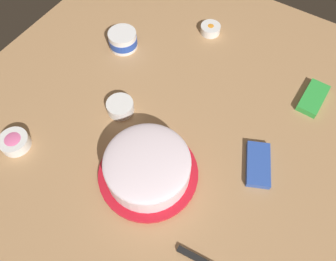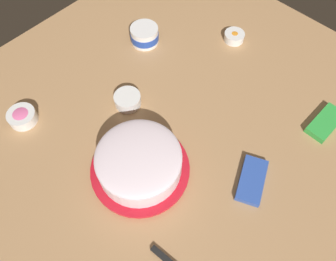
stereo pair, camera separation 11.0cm
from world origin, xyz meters
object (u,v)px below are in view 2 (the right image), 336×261
frosting_tub (145,35)px  sprinkle_bowl_pink (22,116)px  frosted_cake (139,163)px  sprinkle_bowl_green (128,100)px  candy_box_lower (252,180)px  candy_box_upper (326,123)px  sprinkle_bowl_orange (234,36)px

frosting_tub → sprinkle_bowl_pink: 0.56m
frosted_cake → sprinkle_bowl_green: size_ratio=3.32×
sprinkle_bowl_pink → frosting_tub: bearing=176.4°
frosted_cake → candy_box_lower: 0.36m
frosting_tub → sprinkle_bowl_pink: bearing=-3.6°
sprinkle_bowl_green → candy_box_upper: size_ratio=0.63×
frosting_tub → candy_box_lower: frosting_tub is taller
sprinkle_bowl_pink → candy_box_lower: bearing=116.7°
sprinkle_bowl_pink → candy_box_upper: bearing=132.4°
frosted_cake → sprinkle_bowl_green: frosted_cake is taller
frosted_cake → candy_box_upper: size_ratio=2.09×
candy_box_upper → frosted_cake: bearing=-30.2°
frosted_cake → sprinkle_bowl_pink: (0.15, -0.44, -0.03)m
frosting_tub → sprinkle_bowl_orange: (-0.26, 0.26, -0.02)m
frosting_tub → candy_box_lower: size_ratio=0.74×
frosted_cake → sprinkle_bowl_orange: frosted_cake is taller
sprinkle_bowl_green → sprinkle_bowl_pink: bearing=-35.2°
frosted_cake → sprinkle_bowl_orange: (-0.67, -0.14, -0.03)m
sprinkle_bowl_orange → frosting_tub: bearing=-44.9°
frosted_cake → frosting_tub: 0.58m
sprinkle_bowl_green → candy_box_lower: size_ratio=0.62×
sprinkle_bowl_green → candy_box_upper: (-0.41, 0.57, -0.01)m
frosting_tub → sprinkle_bowl_orange: bearing=135.1°
frosted_cake → candy_box_lower: size_ratio=2.06×
frosting_tub → candy_box_upper: (-0.15, 0.74, -0.02)m
sprinkle_bowl_pink → candy_box_upper: (-0.71, 0.78, -0.01)m
frosting_tub → sprinkle_bowl_orange: 0.37m
sprinkle_bowl_green → candy_box_lower: bearing=96.8°
sprinkle_bowl_orange → candy_box_upper: size_ratio=0.54×
sprinkle_bowl_orange → candy_box_lower: bearing=42.8°
sprinkle_bowl_orange → candy_box_upper: sprinkle_bowl_orange is taller
frosting_tub → candy_box_lower: 0.71m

